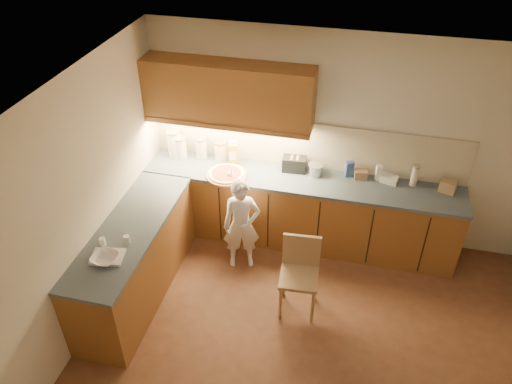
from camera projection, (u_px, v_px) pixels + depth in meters
The scene contains 24 objects.
room at pixel (318, 222), 4.00m from camera, with size 4.54×4.50×2.62m.
l_counter at pixel (247, 225), 5.87m from camera, with size 3.77×2.62×0.92m.
backsplash at pixel (306, 145), 5.91m from camera, with size 3.75×0.02×0.58m, color beige.
upper_cabinets at pixel (228, 93), 5.58m from camera, with size 1.95×0.36×0.73m.
pizza_on_board at pixel (227, 174), 5.88m from camera, with size 0.49×0.49×0.20m.
child at pixel (242, 225), 5.68m from camera, with size 0.43×0.28×1.17m, color white.
wooden_chair at pixel (300, 269), 5.21m from camera, with size 0.42×0.42×0.88m.
mixing_bowl at pixel (105, 259), 4.70m from camera, with size 0.25×0.25×0.06m, color white.
canister_a at pixel (174, 144), 6.15m from camera, with size 0.18×0.18×0.36m.
canister_b at pixel (181, 147), 6.16m from camera, with size 0.16×0.16×0.28m.
canister_c at pixel (201, 148), 6.15m from camera, with size 0.15×0.15×0.28m.
canister_d at pixel (221, 151), 6.11m from camera, with size 0.16×0.16×0.26m.
oil_jug at pixel (233, 153), 6.03m from camera, with size 0.12×0.10×0.32m.
toaster at pixel (294, 164), 5.94m from camera, with size 0.29×0.18×0.18m.
steel_pot at pixel (316, 169), 5.88m from camera, with size 0.18×0.18×0.14m.
blue_box at pixel (349, 169), 5.85m from camera, with size 0.09×0.07×0.19m, color #2E4F8C.
card_box_a at pixel (361, 174), 5.83m from camera, with size 0.15×0.11×0.11m, color #A27E57.
white_bottle at pixel (379, 173), 5.78m from camera, with size 0.06×0.06×0.19m, color white.
flat_pack at pixel (389, 179), 5.77m from camera, with size 0.19×0.14×0.08m, color silver.
tall_jar at pixel (415, 175), 5.67m from camera, with size 0.08×0.08×0.26m.
card_box_b at pixel (448, 186), 5.60m from camera, with size 0.17×0.13×0.13m, color tan.
dough_cloth at pixel (107, 257), 4.75m from camera, with size 0.30×0.24×0.02m, color silver.
spice_jar_a at pixel (103, 242), 4.89m from camera, with size 0.06×0.06×0.08m, color white.
spice_jar_b at pixel (127, 239), 4.91m from camera, with size 0.06×0.06×0.08m, color white.
Camera 1 is at (0.25, -3.13, 4.21)m, focal length 35.00 mm.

